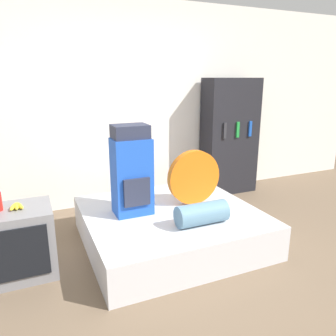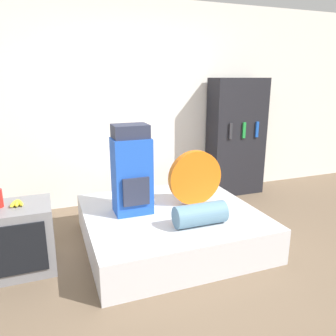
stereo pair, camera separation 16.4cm
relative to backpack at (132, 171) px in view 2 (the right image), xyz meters
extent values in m
plane|color=brown|center=(0.30, -0.84, -0.77)|extent=(16.00, 16.00, 0.00)
cube|color=white|center=(0.30, 1.25, 0.53)|extent=(8.00, 0.05, 2.60)
cube|color=silver|center=(0.36, -0.10, -0.60)|extent=(1.68, 1.58, 0.34)
cube|color=blue|center=(0.00, 0.00, -0.05)|extent=(0.36, 0.27, 0.75)
cube|color=#282D42|center=(0.00, 0.02, 0.39)|extent=(0.33, 0.25, 0.13)
cube|color=#282D42|center=(0.00, -0.15, -0.16)|extent=(0.25, 0.03, 0.27)
cylinder|color=orange|center=(0.67, -0.01, -0.14)|extent=(0.58, 0.08, 0.58)
cylinder|color=#5B849E|center=(0.50, -0.51, -0.32)|extent=(0.48, 0.21, 0.21)
cube|color=gray|center=(-1.06, -0.12, -0.47)|extent=(0.59, 0.48, 0.60)
cube|color=black|center=(-1.06, -0.37, -0.45)|extent=(0.47, 0.02, 0.43)
ellipsoid|color=yellow|center=(-1.05, -0.10, -0.15)|extent=(0.08, 0.16, 0.04)
ellipsoid|color=yellow|center=(-1.03, -0.10, -0.15)|extent=(0.04, 0.16, 0.04)
ellipsoid|color=yellow|center=(-1.01, -0.10, -0.15)|extent=(0.08, 0.16, 0.04)
cube|color=black|center=(1.79, 1.00, 0.05)|extent=(0.79, 0.35, 1.64)
cube|color=#2D2D33|center=(1.58, 0.81, 0.18)|extent=(0.04, 0.02, 0.21)
cube|color=#1E8E38|center=(1.79, 0.81, 0.18)|extent=(0.04, 0.02, 0.21)
cube|color=#194CB2|center=(2.00, 0.81, 0.18)|extent=(0.04, 0.02, 0.21)
camera|label=1|loc=(-0.89, -2.92, 0.87)|focal=35.00mm
camera|label=2|loc=(-0.74, -2.98, 0.87)|focal=35.00mm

